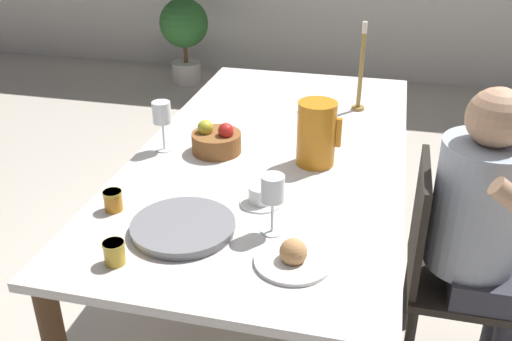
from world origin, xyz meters
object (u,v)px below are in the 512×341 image
object	(u,v)px
teacup_near_person	(261,196)
serving_tray	(183,227)
wine_glass_water	(162,115)
bread_plate	(293,257)
chair_person_side	(448,269)
wine_glass_juice	(273,192)
candlestick_tall	(361,75)
potted_plant	(184,31)
person_seated	(486,226)
red_pitcher	(316,133)
jam_jar_amber	(114,252)
jam_jar_red	(113,200)
fruit_bowl	(216,141)

from	to	relation	value
teacup_near_person	serving_tray	distance (m)	0.29
wine_glass_water	bread_plate	world-z (taller)	wine_glass_water
chair_person_side	teacup_near_person	distance (m)	0.76
wine_glass_water	chair_person_side	bearing A→B (deg)	-6.07
bread_plate	serving_tray	bearing A→B (deg)	167.22
wine_glass_juice	candlestick_tall	size ratio (longest dim) A/B	0.48
teacup_near_person	potted_plant	size ratio (longest dim) A/B	0.18
wine_glass_water	serving_tray	size ratio (longest dim) A/B	0.63
potted_plant	wine_glass_water	bearing A→B (deg)	-71.11
serving_tray	person_seated	bearing A→B (deg)	22.17
wine_glass_water	teacup_near_person	world-z (taller)	wine_glass_water
wine_glass_juice	potted_plant	world-z (taller)	wine_glass_juice
bread_plate	candlestick_tall	distance (m)	1.26
red_pitcher	jam_jar_amber	size ratio (longest dim) A/B	3.58
chair_person_side	red_pitcher	distance (m)	0.69
wine_glass_water	jam_jar_amber	xyz separation A→B (m)	(0.15, -0.74, -0.11)
wine_glass_water	jam_jar_red	size ratio (longest dim) A/B	2.95
wine_glass_water	wine_glass_juice	world-z (taller)	wine_glass_water
serving_tray	potted_plant	world-z (taller)	serving_tray
person_seated	serving_tray	world-z (taller)	person_seated
jam_jar_amber	jam_jar_red	distance (m)	0.30
teacup_near_person	serving_tray	xyz separation A→B (m)	(-0.19, -0.22, -0.01)
candlestick_tall	jam_jar_amber	bearing A→B (deg)	-112.51
chair_person_side	serving_tray	distance (m)	1.00
red_pitcher	wine_glass_water	xyz separation A→B (m)	(-0.60, -0.02, 0.03)
red_pitcher	bread_plate	size ratio (longest dim) A/B	1.10
candlestick_tall	chair_person_side	bearing A→B (deg)	-61.16
jam_jar_red	candlestick_tall	xyz separation A→B (m)	(0.70, 1.10, 0.13)
teacup_near_person	jam_jar_amber	size ratio (longest dim) A/B	2.07
jam_jar_red	serving_tray	bearing A→B (deg)	-14.19
chair_person_side	bread_plate	bearing A→B (deg)	-44.55
teacup_near_person	jam_jar_red	world-z (taller)	jam_jar_red
wine_glass_juice	serving_tray	bearing A→B (deg)	-167.18
wine_glass_water	red_pitcher	bearing A→B (deg)	2.07
teacup_near_person	red_pitcher	bearing A→B (deg)	69.04
person_seated	candlestick_tall	distance (m)	0.96
wine_glass_water	potted_plant	world-z (taller)	wine_glass_water
fruit_bowl	teacup_near_person	bearing A→B (deg)	-53.18
wine_glass_water	jam_jar_red	distance (m)	0.49
chair_person_side	candlestick_tall	bearing A→B (deg)	-151.16
red_pitcher	wine_glass_juice	xyz separation A→B (m)	(-0.06, -0.50, 0.02)
fruit_bowl	wine_glass_juice	bearing A→B (deg)	-56.78
wine_glass_water	teacup_near_person	bearing A→B (deg)	-34.17
serving_tray	bread_plate	size ratio (longest dim) A/B	1.45
person_seated	teacup_near_person	bearing A→B (deg)	-77.83
serving_tray	potted_plant	bearing A→B (deg)	110.23
red_pitcher	jam_jar_red	bearing A→B (deg)	-139.88
serving_tray	jam_jar_amber	size ratio (longest dim) A/B	4.71
wine_glass_juice	potted_plant	size ratio (longest dim) A/B	0.25
serving_tray	jam_jar_amber	world-z (taller)	jam_jar_amber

